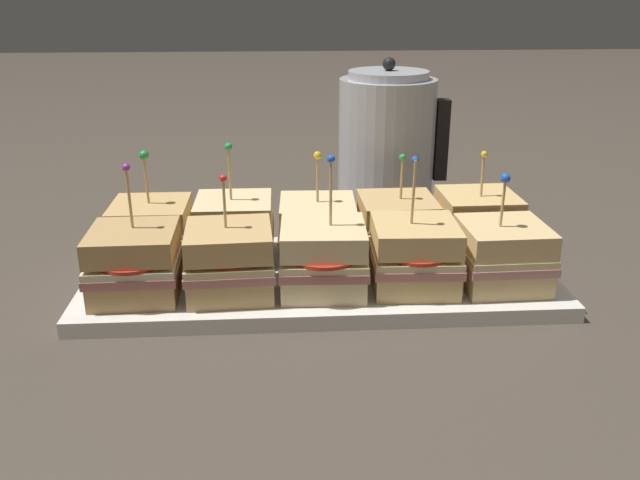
{
  "coord_description": "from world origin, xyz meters",
  "views": [
    {
      "loc": [
        -0.05,
        -0.76,
        0.35
      ],
      "look_at": [
        0.0,
        0.0,
        0.06
      ],
      "focal_mm": 38.0,
      "sensor_mm": 36.0,
      "label": 1
    }
  ],
  "objects_px": {
    "sandwich_front_center": "(325,258)",
    "kettle_steel": "(387,144)",
    "sandwich_front_far_right": "(502,255)",
    "sandwich_back_far_right": "(477,223)",
    "sandwich_back_far_left": "(152,231)",
    "sandwich_front_right": "(414,256)",
    "sandwich_back_right": "(397,226)",
    "serving_platter": "(320,278)",
    "sandwich_back_center": "(319,229)",
    "sandwich_back_left": "(234,229)",
    "sandwich_front_left": "(230,261)",
    "sandwich_front_far_left": "(135,263)"
  },
  "relations": [
    {
      "from": "sandwich_back_center",
      "to": "sandwich_back_right",
      "type": "relative_size",
      "value": 1.05
    },
    {
      "from": "serving_platter",
      "to": "sandwich_back_far_left",
      "type": "relative_size",
      "value": 4.0
    },
    {
      "from": "sandwich_front_left",
      "to": "sandwich_back_far_right",
      "type": "relative_size",
      "value": 1.02
    },
    {
      "from": "sandwich_back_far_right",
      "to": "kettle_steel",
      "type": "relative_size",
      "value": 0.56
    },
    {
      "from": "sandwich_front_far_right",
      "to": "sandwich_back_right",
      "type": "height_order",
      "value": "sandwich_front_far_right"
    },
    {
      "from": "sandwich_front_center",
      "to": "sandwich_back_far_left",
      "type": "xyz_separation_m",
      "value": [
        -0.21,
        0.11,
        -0.0
      ]
    },
    {
      "from": "kettle_steel",
      "to": "sandwich_back_far_right",
      "type": "bearing_deg",
      "value": -69.35
    },
    {
      "from": "sandwich_front_left",
      "to": "sandwich_back_left",
      "type": "bearing_deg",
      "value": 90.19
    },
    {
      "from": "sandwich_front_far_right",
      "to": "sandwich_back_center",
      "type": "height_order",
      "value": "sandwich_back_center"
    },
    {
      "from": "serving_platter",
      "to": "kettle_steel",
      "type": "distance_m",
      "value": 0.32
    },
    {
      "from": "sandwich_front_far_right",
      "to": "sandwich_back_far_right",
      "type": "bearing_deg",
      "value": 89.68
    },
    {
      "from": "sandwich_front_far_left",
      "to": "sandwich_back_left",
      "type": "xyz_separation_m",
      "value": [
        0.1,
        0.11,
        -0.0
      ]
    },
    {
      "from": "sandwich_front_far_right",
      "to": "sandwich_back_far_left",
      "type": "xyz_separation_m",
      "value": [
        -0.42,
        0.11,
        0.0
      ]
    },
    {
      "from": "sandwich_front_left",
      "to": "sandwich_front_far_right",
      "type": "relative_size",
      "value": 1.02
    },
    {
      "from": "sandwich_front_center",
      "to": "sandwich_back_far_left",
      "type": "distance_m",
      "value": 0.24
    },
    {
      "from": "sandwich_back_far_left",
      "to": "sandwich_back_far_right",
      "type": "relative_size",
      "value": 1.04
    },
    {
      "from": "sandwich_front_far_left",
      "to": "sandwich_front_far_right",
      "type": "distance_m",
      "value": 0.42
    },
    {
      "from": "sandwich_front_center",
      "to": "kettle_steel",
      "type": "relative_size",
      "value": 0.65
    },
    {
      "from": "sandwich_front_center",
      "to": "sandwich_back_right",
      "type": "relative_size",
      "value": 1.2
    },
    {
      "from": "serving_platter",
      "to": "sandwich_front_far_left",
      "type": "distance_m",
      "value": 0.22
    },
    {
      "from": "sandwich_front_far_left",
      "to": "sandwich_back_far_right",
      "type": "xyz_separation_m",
      "value": [
        0.42,
        0.11,
        -0.0
      ]
    },
    {
      "from": "sandwich_back_right",
      "to": "kettle_steel",
      "type": "bearing_deg",
      "value": 84.83
    },
    {
      "from": "sandwich_back_far_right",
      "to": "kettle_steel",
      "type": "height_order",
      "value": "kettle_steel"
    },
    {
      "from": "sandwich_front_left",
      "to": "sandwich_back_far_right",
      "type": "xyz_separation_m",
      "value": [
        0.31,
        0.11,
        0.0
      ]
    },
    {
      "from": "serving_platter",
      "to": "sandwich_back_center",
      "type": "distance_m",
      "value": 0.07
    },
    {
      "from": "sandwich_front_left",
      "to": "sandwich_back_far_right",
      "type": "bearing_deg",
      "value": 19.05
    },
    {
      "from": "sandwich_back_left",
      "to": "serving_platter",
      "type": "bearing_deg",
      "value": -26.01
    },
    {
      "from": "sandwich_back_center",
      "to": "sandwich_front_center",
      "type": "bearing_deg",
      "value": -90.07
    },
    {
      "from": "sandwich_front_right",
      "to": "sandwich_back_far_left",
      "type": "relative_size",
      "value": 1.1
    },
    {
      "from": "serving_platter",
      "to": "sandwich_back_center",
      "type": "height_order",
      "value": "sandwich_back_center"
    },
    {
      "from": "sandwich_front_right",
      "to": "sandwich_back_center",
      "type": "height_order",
      "value": "sandwich_front_right"
    },
    {
      "from": "sandwich_back_left",
      "to": "sandwich_back_center",
      "type": "xyz_separation_m",
      "value": [
        0.11,
        -0.0,
        -0.0
      ]
    },
    {
      "from": "sandwich_front_far_right",
      "to": "sandwich_back_left",
      "type": "distance_m",
      "value": 0.33
    },
    {
      "from": "sandwich_front_center",
      "to": "sandwich_back_far_left",
      "type": "height_order",
      "value": "sandwich_front_center"
    },
    {
      "from": "sandwich_back_far_left",
      "to": "sandwich_back_far_right",
      "type": "xyz_separation_m",
      "value": [
        0.42,
        -0.0,
        0.0
      ]
    },
    {
      "from": "sandwich_front_far_left",
      "to": "sandwich_back_left",
      "type": "relative_size",
      "value": 1.01
    },
    {
      "from": "sandwich_front_far_left",
      "to": "sandwich_back_right",
      "type": "bearing_deg",
      "value": 19.17
    },
    {
      "from": "serving_platter",
      "to": "sandwich_front_left",
      "type": "bearing_deg",
      "value": -152.64
    },
    {
      "from": "sandwich_front_far_left",
      "to": "sandwich_front_center",
      "type": "xyz_separation_m",
      "value": [
        0.21,
        0.0,
        0.0
      ]
    },
    {
      "from": "sandwich_back_center",
      "to": "kettle_steel",
      "type": "distance_m",
      "value": 0.26
    },
    {
      "from": "sandwich_back_right",
      "to": "kettle_steel",
      "type": "distance_m",
      "value": 0.23
    },
    {
      "from": "serving_platter",
      "to": "sandwich_back_right",
      "type": "bearing_deg",
      "value": 27.91
    },
    {
      "from": "sandwich_front_right",
      "to": "sandwich_back_far_left",
      "type": "distance_m",
      "value": 0.33
    },
    {
      "from": "sandwich_front_far_right",
      "to": "sandwich_back_far_right",
      "type": "xyz_separation_m",
      "value": [
        0.0,
        0.11,
        0.0
      ]
    },
    {
      "from": "sandwich_front_right",
      "to": "sandwich_back_right",
      "type": "relative_size",
      "value": 1.18
    },
    {
      "from": "sandwich_front_center",
      "to": "sandwich_back_far_right",
      "type": "height_order",
      "value": "sandwich_front_center"
    },
    {
      "from": "sandwich_back_far_left",
      "to": "sandwich_back_center",
      "type": "xyz_separation_m",
      "value": [
        0.21,
        -0.0,
        -0.0
      ]
    },
    {
      "from": "sandwich_front_right",
      "to": "sandwich_back_far_left",
      "type": "bearing_deg",
      "value": 161.18
    },
    {
      "from": "sandwich_back_center",
      "to": "kettle_steel",
      "type": "height_order",
      "value": "kettle_steel"
    },
    {
      "from": "sandwich_back_far_right",
      "to": "kettle_steel",
      "type": "xyz_separation_m",
      "value": [
        -0.08,
        0.22,
        0.05
      ]
    }
  ]
}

